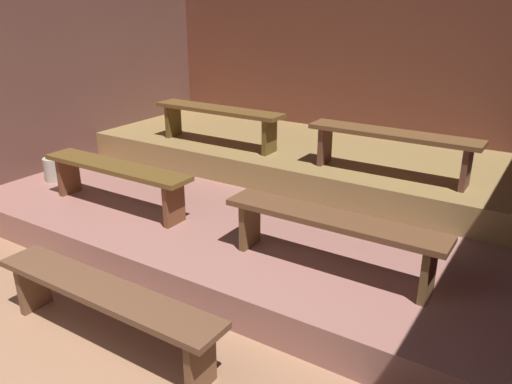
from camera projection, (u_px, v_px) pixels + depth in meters
name	position (u px, v px, depth m)	size (l,w,h in m)	color
ground	(223.00, 260.00, 4.48)	(5.96, 6.23, 0.08)	#9B6F52
wall_back	(354.00, 82.00, 6.21)	(5.96, 0.06, 2.32)	brown
wall_left	(21.00, 95.00, 5.36)	(0.06, 6.23, 2.32)	brown
platform_lower	(278.00, 207.00, 5.15)	(5.16, 3.56, 0.28)	#9D675D
platform_middle	(317.00, 159.00, 5.73)	(5.16, 1.82, 0.28)	olive
bench_floor_center	(105.00, 299.00, 3.22)	(1.77, 0.29, 0.42)	brown
bench_lower_left	(116.00, 174.00, 4.66)	(1.62, 0.29, 0.42)	brown
bench_lower_right	(332.00, 227.00, 3.57)	(1.62, 0.29, 0.42)	brown
bench_middle_left	(218.00, 115.00, 5.66)	(1.58, 0.29, 0.42)	brown
bench_middle_right	(392.00, 141.00, 4.66)	(1.58, 0.29, 0.42)	brown
pail_lower	(55.00, 169.00, 5.45)	(0.23, 0.23, 0.25)	#B2A899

